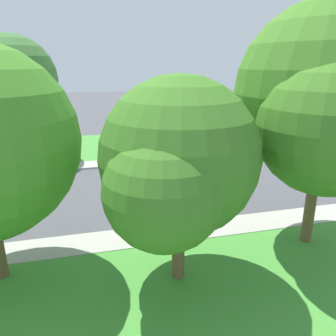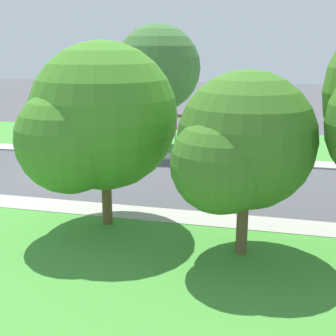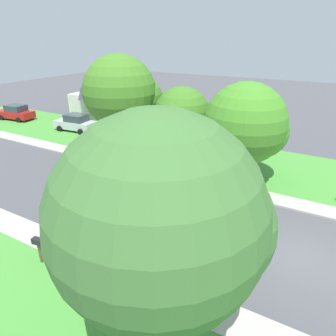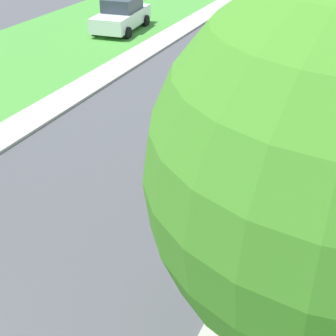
# 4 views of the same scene
# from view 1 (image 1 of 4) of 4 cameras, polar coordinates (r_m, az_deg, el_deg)

# --- Properties ---
(sidewalk_east) EXTENTS (1.40, 56.00, 0.10)m
(sidewalk_east) POSITION_cam_1_polar(r_m,az_deg,el_deg) (12.73, 9.26, -10.21)
(sidewalk_east) COLOR #ADA89E
(sidewalk_east) RESTS_ON ground
(lawn_east) EXTENTS (8.00, 56.00, 0.08)m
(lawn_east) POSITION_cam_1_polar(r_m,az_deg,el_deg) (9.38, 21.48, -23.00)
(lawn_east) COLOR #479338
(lawn_east) RESTS_ON ground
(sidewalk_west) EXTENTS (1.40, 56.00, 0.10)m
(sidewalk_west) POSITION_cam_1_polar(r_m,az_deg,el_deg) (21.06, -0.74, 1.47)
(sidewalk_west) COLOR #ADA89E
(sidewalk_west) RESTS_ON ground
(lawn_west) EXTENTS (8.00, 56.00, 0.08)m
(lawn_west) POSITION_cam_1_polar(r_m,az_deg,el_deg) (25.50, -3.19, 4.34)
(lawn_west) COLOR #479338
(lawn_west) RESTS_ON ground
(stop_sign_far_corner) EXTENTS (0.90, 0.90, 2.77)m
(stop_sign_far_corner) POSITION_cam_1_polar(r_m,az_deg,el_deg) (20.08, -20.90, 4.89)
(stop_sign_far_corner) COLOR #9E9EA3
(stop_sign_far_corner) RESTS_ON ground
(car_white_behind_trees) EXTENTS (2.40, 4.47, 1.76)m
(car_white_behind_trees) POSITION_cam_1_polar(r_m,az_deg,el_deg) (27.58, 19.74, 6.13)
(car_white_behind_trees) COLOR white
(car_white_behind_trees) RESTS_ON ground
(tree_across_right) EXTENTS (4.48, 4.17, 5.78)m
(tree_across_right) POSITION_cam_1_polar(r_m,az_deg,el_deg) (8.19, 1.37, 0.58)
(tree_across_right) COLOR brown
(tree_across_right) RESTS_ON ground
(tree_sidewalk_mid) EXTENTS (6.00, 5.58, 7.90)m
(tree_sidewalk_mid) POSITION_cam_1_polar(r_m,az_deg,el_deg) (10.87, 26.08, 10.45)
(tree_sidewalk_mid) COLOR brown
(tree_sidewalk_mid) RESTS_ON ground
(tree_corner_large) EXTENTS (5.69, 5.29, 7.71)m
(tree_corner_large) POSITION_cam_1_polar(r_m,az_deg,el_deg) (22.03, -26.22, 13.22)
(tree_corner_large) COLOR brown
(tree_corner_large) RESTS_ON ground
(mailbox) EXTENTS (0.32, 0.51, 1.31)m
(mailbox) POSITION_cam_1_polar(r_m,az_deg,el_deg) (21.53, -7.36, 4.34)
(mailbox) COLOR brown
(mailbox) RESTS_ON ground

